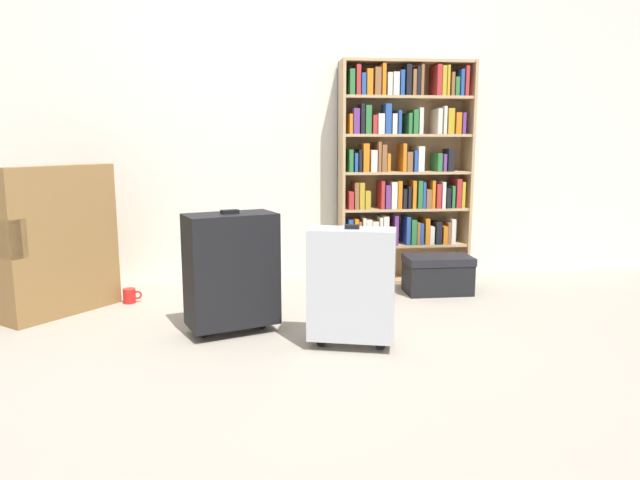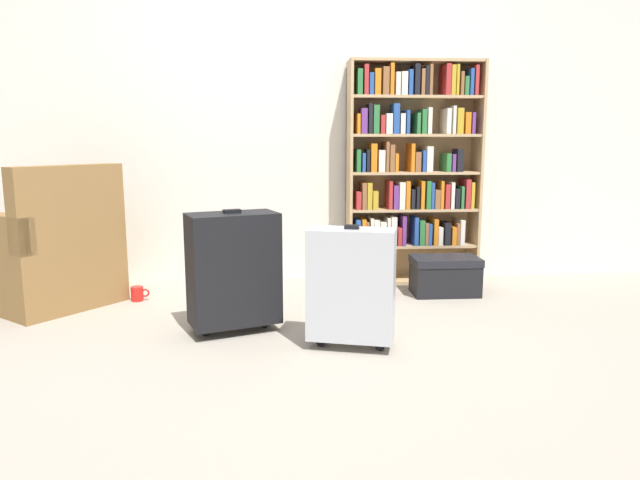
% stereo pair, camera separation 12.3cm
% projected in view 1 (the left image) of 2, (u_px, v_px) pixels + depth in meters
% --- Properties ---
extents(ground_plane, '(10.38, 10.38, 0.00)m').
position_uv_depth(ground_plane, '(311.00, 368.00, 2.68)').
color(ground_plane, '#9E9384').
extents(back_wall, '(5.93, 0.10, 2.60)m').
position_uv_depth(back_wall, '(285.00, 105.00, 4.25)').
color(back_wall, silver).
rests_on(back_wall, ground).
extents(bookshelf, '(0.96, 0.26, 1.61)m').
position_uv_depth(bookshelf, '(403.00, 166.00, 4.23)').
color(bookshelf, tan).
rests_on(bookshelf, ground).
extents(armchair, '(0.98, 0.98, 0.90)m').
position_uv_depth(armchair, '(40.00, 259.00, 3.60)').
color(armchair, olive).
rests_on(armchair, ground).
extents(mug, '(0.12, 0.08, 0.10)m').
position_uv_depth(mug, '(130.00, 296.00, 3.75)').
color(mug, red).
rests_on(mug, ground).
extents(storage_box, '(0.45, 0.27, 0.26)m').
position_uv_depth(storage_box, '(438.00, 273.00, 3.98)').
color(storage_box, black).
rests_on(storage_box, ground).
extents(suitcase_silver, '(0.47, 0.30, 0.63)m').
position_uv_depth(suitcase_silver, '(352.00, 284.00, 2.90)').
color(suitcase_silver, '#B7BABF').
rests_on(suitcase_silver, ground).
extents(suitcase_black, '(0.54, 0.40, 0.68)m').
position_uv_depth(suitcase_black, '(231.00, 269.00, 3.12)').
color(suitcase_black, black).
rests_on(suitcase_black, ground).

